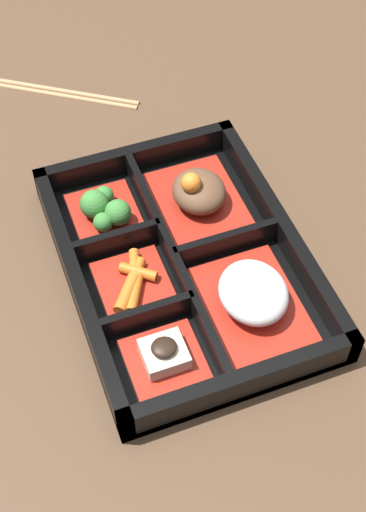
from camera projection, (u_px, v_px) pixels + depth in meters
The scene contains 9 objects.
ground_plane at pixel (183, 271), 0.75m from camera, with size 3.00×3.00×0.00m, color #4C3523.
bento_base at pixel (183, 268), 0.75m from camera, with size 0.32×0.24×0.01m.
bento_rim at pixel (180, 260), 0.74m from camera, with size 0.32×0.24×0.04m.
bowl_stew at pixel (199, 194), 0.78m from camera, with size 0.13×0.09×0.05m.
bowl_rice at pixel (253, 295), 0.70m from camera, with size 0.13×0.09×0.04m.
bowl_greens at pixel (104, 210), 0.77m from camera, with size 0.08×0.07×0.04m.
bowl_carrots at pixel (133, 283), 0.72m from camera, with size 0.08×0.07×0.02m.
bowl_tofu at pixel (164, 356), 0.67m from camera, with size 0.07×0.07×0.03m.
chopsticks at pixel (53, 90), 0.93m from camera, with size 0.14×0.20×0.01m.
Camera 1 is at (0.42, -0.16, 0.60)m, focal length 50.00 mm.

